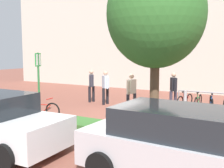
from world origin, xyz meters
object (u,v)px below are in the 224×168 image
(parking_sign_post, at_px, (39,76))
(bike_at_sign, at_px, (42,109))
(tree_sidewalk, at_px, (156,14))
(person_shirt_blue, at_px, (131,90))
(person_shirt_white, at_px, (105,85))
(bollard_steel, at_px, (185,100))
(person_suited_dark, at_px, (91,84))
(bike_rack_cluster, at_px, (219,103))
(person_suited_navy, at_px, (173,88))
(car_silver_sedan, at_px, (183,146))

(parking_sign_post, relative_size, bike_at_sign, 1.58)
(bike_at_sign, bearing_deg, tree_sidewalk, -2.47)
(parking_sign_post, distance_m, person_shirt_blue, 4.00)
(tree_sidewalk, height_order, bike_at_sign, tree_sidewalk)
(person_shirt_white, bearing_deg, bollard_steel, 11.45)
(person_suited_dark, bearing_deg, person_shirt_blue, -22.96)
(bike_at_sign, xyz_separation_m, bollard_steel, (4.60, 4.56, 0.10))
(tree_sidewalk, bearing_deg, person_shirt_white, 136.29)
(bike_at_sign, bearing_deg, parking_sign_post, -104.00)
(parking_sign_post, relative_size, person_shirt_blue, 1.53)
(bike_at_sign, relative_size, bollard_steel, 1.85)
(bike_at_sign, bearing_deg, person_suited_dark, 93.94)
(tree_sidewalk, distance_m, bollard_steel, 5.82)
(person_shirt_blue, relative_size, person_suited_dark, 1.00)
(parking_sign_post, bearing_deg, bike_rack_cluster, 40.91)
(bike_rack_cluster, distance_m, person_shirt_white, 5.46)
(bike_rack_cluster, bearing_deg, person_shirt_blue, -144.11)
(parking_sign_post, xyz_separation_m, person_suited_navy, (4.08, 4.57, -0.73))
(parking_sign_post, relative_size, person_shirt_white, 1.53)
(bollard_steel, bearing_deg, person_suited_dark, -173.37)
(person_suited_navy, relative_size, car_silver_sedan, 0.39)
(bike_rack_cluster, height_order, person_shirt_blue, person_shirt_blue)
(bike_at_sign, bearing_deg, bollard_steel, 44.74)
(parking_sign_post, bearing_deg, person_suited_dark, 93.47)
(bollard_steel, relative_size, person_shirt_white, 0.52)
(parking_sign_post, height_order, person_suited_dark, parking_sign_post)
(parking_sign_post, height_order, car_silver_sedan, parking_sign_post)
(parking_sign_post, bearing_deg, person_shirt_blue, 46.09)
(tree_sidewalk, bearing_deg, bollard_steel, 93.66)
(parking_sign_post, relative_size, bollard_steel, 2.93)
(tree_sidewalk, relative_size, bike_at_sign, 3.24)
(bike_at_sign, bearing_deg, car_silver_sedan, -22.32)
(tree_sidewalk, relative_size, person_shirt_white, 3.14)
(person_shirt_blue, bearing_deg, bollard_steel, 43.98)
(tree_sidewalk, height_order, person_suited_navy, tree_sidewalk)
(tree_sidewalk, relative_size, person_suited_dark, 3.14)
(parking_sign_post, height_order, bollard_steel, parking_sign_post)
(tree_sidewalk, bearing_deg, car_silver_sedan, -57.33)
(bollard_steel, bearing_deg, tree_sidewalk, -86.34)
(bike_rack_cluster, height_order, car_silver_sedan, car_silver_sedan)
(tree_sidewalk, xyz_separation_m, person_suited_navy, (-0.85, 4.67, -2.78))
(parking_sign_post, xyz_separation_m, bike_at_sign, (0.03, 0.11, -1.37))
(person_shirt_blue, bearing_deg, car_silver_sedan, -55.02)
(person_suited_dark, height_order, car_silver_sedan, person_suited_dark)
(person_shirt_blue, bearing_deg, parking_sign_post, -133.91)
(person_shirt_blue, bearing_deg, bike_at_sign, -134.73)
(tree_sidewalk, distance_m, person_shirt_blue, 4.61)
(bike_rack_cluster, relative_size, bollard_steel, 4.18)
(bike_at_sign, relative_size, person_shirt_white, 0.97)
(bike_rack_cluster, bearing_deg, car_silver_sedan, -86.47)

